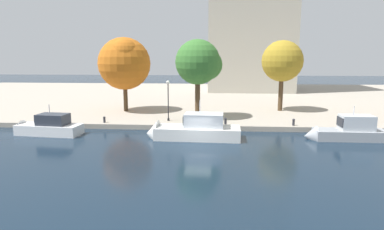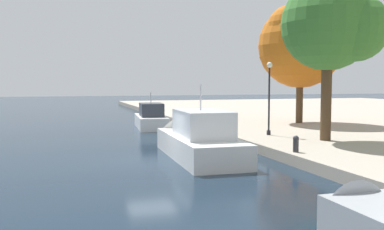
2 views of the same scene
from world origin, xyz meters
name	(u,v)px [view 1 (image 1 of 2)]	position (x,y,z in m)	size (l,w,h in m)	color
ground_plane	(198,146)	(0.00, 0.00, 0.00)	(220.00, 220.00, 0.00)	#142333
dock_promenade	(207,97)	(0.00, 33.71, 0.29)	(120.00, 55.00, 0.57)	#A39989
motor_yacht_0	(45,129)	(-16.54, 3.35, 0.56)	(7.95, 3.11, 4.09)	white
motor_yacht_1	(192,131)	(-0.77, 2.68, 0.74)	(9.62, 3.29, 4.96)	silver
motor_yacht_2	(345,133)	(14.55, 3.30, 0.67)	(7.93, 2.29, 4.20)	#9EA3A8
mooring_bollard_0	(225,121)	(2.74, 6.78, 1.02)	(0.31, 0.31, 0.84)	#2D2D33
mooring_bollard_1	(104,119)	(-11.32, 7.09, 0.97)	(0.29, 0.29, 0.75)	#2D2D33
mooring_bollard_2	(294,122)	(10.33, 7.03, 1.00)	(0.30, 0.30, 0.80)	#2D2D33
lamp_post	(168,97)	(-4.02, 8.78, 3.42)	(0.38, 0.38, 4.83)	black
tree_0	(282,60)	(10.73, 17.44, 7.62)	(5.70, 5.75, 9.82)	#4C3823
tree_1	(201,63)	(-0.26, 11.15, 7.39)	(5.80, 5.72, 9.69)	#4C3823
tree_3	(125,64)	(-10.85, 15.14, 7.20)	(7.19, 7.19, 10.21)	#4C3823
office_tower	(250,1)	(9.05, 47.08, 20.26)	(18.10, 17.87, 41.45)	#ADA899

